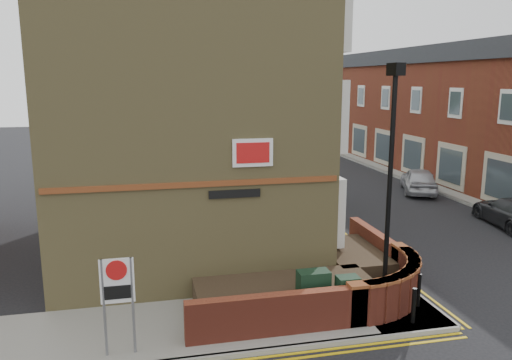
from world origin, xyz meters
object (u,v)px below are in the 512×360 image
object	(u,v)px
lamppost	(389,190)
utility_cabinet_large	(313,293)
zone_sign	(118,289)
silver_car_near	(302,185)

from	to	relation	value
lamppost	utility_cabinet_large	distance (m)	3.24
zone_sign	utility_cabinet_large	bearing A→B (deg)	9.69
zone_sign	silver_car_near	size ratio (longest dim) A/B	0.54
lamppost	silver_car_near	world-z (taller)	lamppost
utility_cabinet_large	zone_sign	world-z (taller)	zone_sign
lamppost	zone_sign	distance (m)	6.85
lamppost	silver_car_near	xyz separation A→B (m)	(2.00, 13.11, -2.67)
lamppost	zone_sign	bearing A→B (deg)	-173.93
utility_cabinet_large	silver_car_near	bearing A→B (deg)	73.31
utility_cabinet_large	silver_car_near	size ratio (longest dim) A/B	0.29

